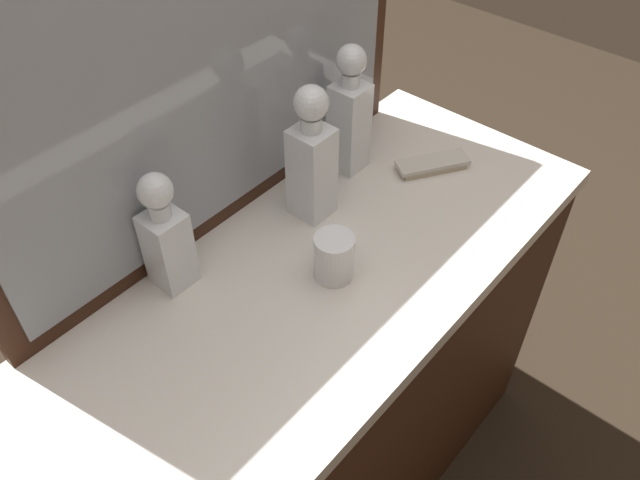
# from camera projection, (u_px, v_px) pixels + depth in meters

# --- Properties ---
(ground_plane) EXTENTS (6.00, 6.00, 0.00)m
(ground_plane) POSITION_uv_depth(u_px,v_px,m) (320.00, 480.00, 1.90)
(ground_plane) COLOR #2D2319
(dresser) EXTENTS (1.28, 0.54, 0.90)m
(dresser) POSITION_uv_depth(u_px,v_px,m) (320.00, 396.00, 1.58)
(dresser) COLOR #381E11
(dresser) RESTS_ON ground_plane
(dresser_mirror) EXTENTS (1.02, 0.03, 0.75)m
(dresser_mirror) POSITION_uv_depth(u_px,v_px,m) (209.00, 52.00, 1.12)
(dresser_mirror) COLOR #381E11
(dresser_mirror) RESTS_ON dresser
(crystal_decanter_center) EXTENTS (0.08, 0.08, 0.30)m
(crystal_decanter_center) POSITION_uv_depth(u_px,v_px,m) (312.00, 165.00, 1.30)
(crystal_decanter_center) COLOR white
(crystal_decanter_center) RESTS_ON dresser
(crystal_decanter_left) EXTENTS (0.07, 0.07, 0.25)m
(crystal_decanter_left) POSITION_uv_depth(u_px,v_px,m) (167.00, 242.00, 1.18)
(crystal_decanter_left) COLOR white
(crystal_decanter_left) RESTS_ON dresser
(crystal_decanter_front) EXTENTS (0.07, 0.07, 0.30)m
(crystal_decanter_front) POSITION_uv_depth(u_px,v_px,m) (349.00, 121.00, 1.42)
(crystal_decanter_front) COLOR white
(crystal_decanter_front) RESTS_ON dresser
(crystal_tumbler_center) EXTENTS (0.08, 0.08, 0.10)m
(crystal_tumbler_center) POSITION_uv_depth(u_px,v_px,m) (334.00, 258.00, 1.23)
(crystal_tumbler_center) COLOR white
(crystal_tumbler_center) RESTS_ON dresser
(silver_brush_front) EXTENTS (0.17, 0.14, 0.02)m
(silver_brush_front) POSITION_uv_depth(u_px,v_px,m) (432.00, 165.00, 1.48)
(silver_brush_front) COLOR #B7A88C
(silver_brush_front) RESTS_ON dresser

